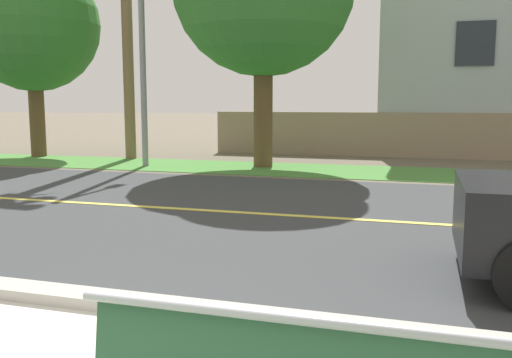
% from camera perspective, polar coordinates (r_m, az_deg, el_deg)
% --- Properties ---
extents(ground_plane, '(140.00, 140.00, 0.00)m').
position_cam_1_polar(ground_plane, '(9.89, 6.37, -2.16)').
color(ground_plane, '#665B4C').
extents(curb_edge, '(44.00, 0.30, 0.11)m').
position_cam_1_polar(curb_edge, '(4.62, -6.94, -13.27)').
color(curb_edge, '#ADA89E').
rests_on(curb_edge, ground_plane).
extents(street_asphalt, '(52.00, 8.00, 0.01)m').
position_cam_1_polar(street_asphalt, '(8.45, 4.50, -3.84)').
color(street_asphalt, '#383A3D').
rests_on(street_asphalt, ground_plane).
extents(road_centre_line, '(48.00, 0.14, 0.01)m').
position_cam_1_polar(road_centre_line, '(8.45, 4.50, -3.80)').
color(road_centre_line, '#E0CC4C').
rests_on(road_centre_line, ground_plane).
extents(far_verge_grass, '(48.00, 2.80, 0.02)m').
position_cam_1_polar(far_verge_grass, '(14.00, 9.52, 0.77)').
color(far_verge_grass, '#478438').
rests_on(far_verge_grass, ground_plane).
extents(streetlamp, '(0.24, 2.10, 7.02)m').
position_cam_1_polar(streetlamp, '(15.53, -11.31, 16.24)').
color(streetlamp, gray).
rests_on(streetlamp, ground_plane).
extents(shade_tree_far_left, '(4.09, 4.09, 6.75)m').
position_cam_1_polar(shade_tree_far_left, '(18.93, -21.88, 15.43)').
color(shade_tree_far_left, brown).
rests_on(shade_tree_far_left, ground_plane).
extents(garden_wall, '(13.00, 0.36, 1.40)m').
position_cam_1_polar(garden_wall, '(18.00, 16.04, 4.35)').
color(garden_wall, gray).
rests_on(garden_wall, ground_plane).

